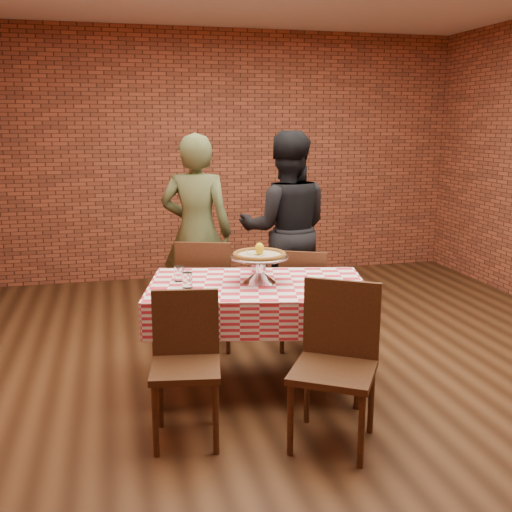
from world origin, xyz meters
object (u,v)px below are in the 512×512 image
at_px(table, 258,336).
at_px(pizza, 259,255).
at_px(chair_near_right, 333,368).
at_px(diner_black, 286,229).
at_px(pizza_stand, 259,269).
at_px(condiment_caddy, 259,262).
at_px(chair_far_left, 208,292).
at_px(chair_far_right, 305,298).
at_px(water_glass_left, 187,280).
at_px(chair_near_left, 186,371).
at_px(diner_olive, 197,233).
at_px(water_glass_right, 179,274).

relative_size(table, pizza, 3.97).
bearing_deg(table, chair_near_right, -74.92).
bearing_deg(diner_black, pizza_stand, 78.94).
relative_size(condiment_caddy, chair_near_right, 0.16).
xyz_separation_m(pizza, chair_far_left, (-0.23, 0.85, -0.48)).
distance_m(pizza_stand, chair_far_right, 0.90).
distance_m(table, water_glass_left, 0.65).
relative_size(pizza, diner_black, 0.21).
bearing_deg(chair_near_left, chair_far_right, 56.56).
relative_size(chair_far_left, diner_olive, 0.53).
bearing_deg(chair_far_left, diner_black, -134.26).
xyz_separation_m(pizza, water_glass_left, (-0.50, -0.03, -0.14)).
distance_m(pizza, chair_near_right, 1.03).
bearing_deg(diner_black, water_glass_left, 63.36).
xyz_separation_m(water_glass_left, diner_olive, (0.26, 1.36, 0.07)).
bearing_deg(diner_olive, pizza, 120.38).
distance_m(chair_far_right, diner_olive, 1.17).
bearing_deg(condiment_caddy, water_glass_right, -144.80).
xyz_separation_m(chair_far_left, diner_olive, (-0.01, 0.49, 0.42)).
height_order(chair_far_left, diner_black, diner_black).
bearing_deg(pizza_stand, water_glass_left, -176.76).
height_order(diner_olive, diner_black, diner_black).
xyz_separation_m(pizza_stand, chair_far_right, (0.53, 0.59, -0.42)).
distance_m(pizza, chair_near_left, 1.02).
distance_m(pizza_stand, diner_black, 1.38).
xyz_separation_m(table, chair_far_left, (-0.21, 0.87, 0.09)).
distance_m(condiment_caddy, chair_far_right, 0.68).
distance_m(chair_near_right, chair_far_right, 1.52).
distance_m(water_glass_left, water_glass_right, 0.19).
bearing_deg(table, water_glass_left, 179.92).
xyz_separation_m(water_glass_left, water_glass_right, (-0.03, 0.19, 0.00)).
bearing_deg(condiment_caddy, chair_near_right, -60.28).
relative_size(condiment_caddy, diner_olive, 0.08).
xyz_separation_m(pizza, chair_far_right, (0.53, 0.59, -0.52)).
xyz_separation_m(water_glass_left, chair_near_left, (-0.10, -0.62, -0.37)).
relative_size(table, chair_near_right, 1.56).
bearing_deg(chair_near_left, diner_olive, 88.76).
distance_m(water_glass_left, diner_olive, 1.39).
bearing_deg(water_glass_right, diner_olive, 76.07).
height_order(water_glass_right, diner_olive, diner_olive).
distance_m(pizza_stand, chair_near_left, 0.98).
relative_size(water_glass_left, condiment_caddy, 0.72).
height_order(table, chair_far_left, chair_far_left).
xyz_separation_m(table, diner_olive, (-0.23, 1.37, 0.50)).
xyz_separation_m(condiment_caddy, chair_near_left, (-0.67, -0.94, -0.39)).
height_order(condiment_caddy, diner_black, diner_black).
distance_m(pizza_stand, chair_far_left, 0.96).
height_order(table, water_glass_right, water_glass_right).
distance_m(diner_olive, diner_black, 0.81).
bearing_deg(pizza, chair_far_right, 47.99).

